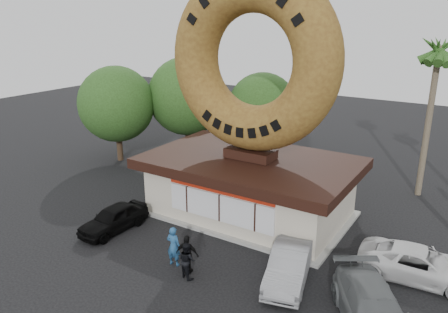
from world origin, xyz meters
TOP-DOWN VIEW (x-y plane):
  - ground at (0.00, 0.00)m, footprint 90.00×90.00m
  - donut_shop at (0.00, 5.98)m, footprint 11.20×7.20m
  - giant_donut at (0.00, 6.00)m, footprint 9.29×2.37m
  - tree_west at (-9.50, 13.00)m, footprint 6.00×6.00m
  - tree_mid at (-4.00, 15.00)m, footprint 5.20×5.20m
  - tree_far at (-13.00, 9.00)m, footprint 5.60×5.60m
  - palm_near at (7.50, 14.00)m, footprint 2.60×2.60m
  - street_lamp at (-1.86, 16.00)m, footprint 2.11×0.20m
  - person_left at (-0.29, -0.37)m, footprint 0.72×0.52m
  - person_center at (0.78, -0.83)m, footprint 0.93×0.82m
  - person_right at (0.59, -0.53)m, footprint 1.11×0.66m
  - car_black at (-4.95, 0.53)m, footprint 1.77×3.97m
  - car_silver at (4.52, 1.28)m, footprint 2.54×4.59m
  - car_grey at (8.28, 0.08)m, footprint 4.52×5.52m
  - car_white at (9.13, 4.31)m, footprint 5.14×2.69m

SIDE VIEW (x-z plane):
  - ground at x=0.00m, z-range 0.00..0.00m
  - car_black at x=-4.95m, z-range 0.00..1.33m
  - car_white at x=9.13m, z-range 0.00..1.38m
  - car_silver at x=4.52m, z-range 0.00..1.43m
  - car_grey at x=8.28m, z-range 0.00..1.50m
  - person_center at x=0.78m, z-range 0.00..1.61m
  - person_right at x=0.59m, z-range 0.00..1.77m
  - person_left at x=-0.29m, z-range 0.00..1.85m
  - donut_shop at x=0.00m, z-range -0.13..3.67m
  - tree_mid at x=-4.00m, z-range 0.70..7.33m
  - tree_far at x=-13.00m, z-range 0.76..7.90m
  - street_lamp at x=-1.86m, z-range 0.48..8.48m
  - tree_west at x=-9.50m, z-range 0.82..8.47m
  - palm_near at x=7.50m, z-range 3.54..13.29m
  - giant_donut at x=0.00m, z-range 3.80..13.09m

